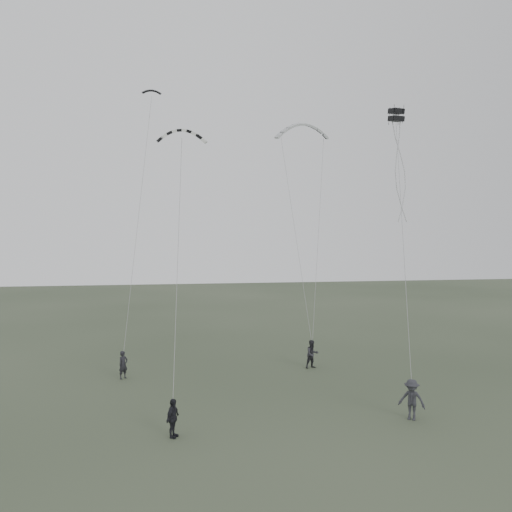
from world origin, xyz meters
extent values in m
plane|color=#323D29|center=(0.00, 0.00, 0.00)|extent=(140.00, 140.00, 0.00)
imported|color=black|center=(-6.96, 7.18, 0.83)|extent=(0.72, 0.70, 1.67)
imported|color=#252429|center=(4.93, 7.62, 0.91)|extent=(1.03, 0.88, 1.82)
imported|color=black|center=(-4.08, -2.33, 0.83)|extent=(0.82, 1.04, 1.65)
imported|color=#2A2A30|center=(6.88, -2.12, 0.94)|extent=(1.38, 1.32, 1.89)
camera|label=1|loc=(-4.17, -23.44, 8.42)|focal=35.00mm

